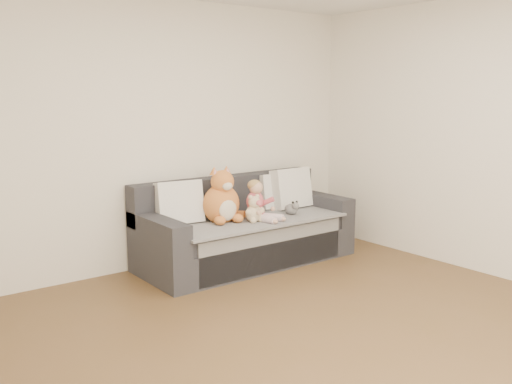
% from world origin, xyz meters
% --- Properties ---
extents(room_shell, '(5.00, 5.00, 5.00)m').
position_xyz_m(room_shell, '(0.00, 0.42, 1.30)').
color(room_shell, brown).
rests_on(room_shell, ground).
extents(sofa, '(2.20, 0.94, 0.85)m').
position_xyz_m(sofa, '(0.65, 2.06, 0.31)').
color(sofa, '#26262B').
rests_on(sofa, ground).
extents(cushion_left, '(0.47, 0.26, 0.42)m').
position_xyz_m(cushion_left, '(-0.03, 2.19, 0.68)').
color(cushion_left, silver).
rests_on(cushion_left, sofa).
extents(cushion_right_back, '(0.43, 0.25, 0.39)m').
position_xyz_m(cushion_right_back, '(1.19, 2.19, 0.66)').
color(cushion_right_back, silver).
rests_on(cushion_right_back, sofa).
extents(cushion_right_front, '(0.48, 0.23, 0.44)m').
position_xyz_m(cushion_right_front, '(1.31, 2.11, 0.69)').
color(cushion_right_front, silver).
rests_on(cushion_right_front, sofa).
extents(toddler, '(0.28, 0.41, 0.40)m').
position_xyz_m(toddler, '(0.67, 1.87, 0.64)').
color(toddler, '#C95B46').
rests_on(toddler, sofa).
extents(plush_cat, '(0.45, 0.38, 0.57)m').
position_xyz_m(plush_cat, '(0.34, 2.01, 0.68)').
color(plush_cat, '#C8712C').
rests_on(plush_cat, sofa).
extents(teddy_bear, '(0.22, 0.16, 0.27)m').
position_xyz_m(teddy_bear, '(0.58, 1.81, 0.58)').
color(teddy_bear, beige).
rests_on(teddy_bear, sofa).
extents(plush_cow, '(0.12, 0.19, 0.15)m').
position_xyz_m(plush_cow, '(1.08, 1.83, 0.54)').
color(plush_cow, white).
rests_on(plush_cow, sofa).
extents(sippy_cup, '(0.09, 0.08, 0.10)m').
position_xyz_m(sippy_cup, '(0.61, 1.84, 0.53)').
color(sippy_cup, '#673188').
rests_on(sippy_cup, sofa).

